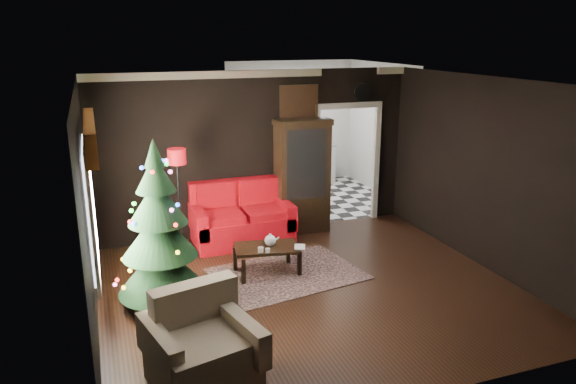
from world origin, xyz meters
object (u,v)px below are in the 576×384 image
object	(u,v)px
loveseat	(242,214)
coffee_table	(267,259)
floor_lamp	(180,206)
curio_cabinet	(302,178)
christmas_tree	(159,229)
kitchen_table	(306,186)
teapot	(270,240)
armchair	(202,344)
wall_clock	(362,92)

from	to	relation	value
loveseat	coffee_table	distance (m)	1.36
loveseat	floor_lamp	bearing A→B (deg)	-166.27
curio_cabinet	christmas_tree	bearing A→B (deg)	-142.58
loveseat	coffee_table	bearing A→B (deg)	-89.59
floor_lamp	christmas_tree	bearing A→B (deg)	-107.26
kitchen_table	teapot	bearing A→B (deg)	-120.24
christmas_tree	teapot	distance (m)	1.77
floor_lamp	coffee_table	xyz separation A→B (m)	(1.06, -1.07, -0.61)
floor_lamp	kitchen_table	bearing A→B (deg)	33.79
floor_lamp	loveseat	bearing A→B (deg)	13.73
floor_lamp	kitchen_table	world-z (taller)	floor_lamp
curio_cabinet	kitchen_table	distance (m)	1.67
loveseat	armchair	size ratio (longest dim) A/B	1.73
curio_cabinet	armchair	world-z (taller)	curio_cabinet
loveseat	wall_clock	bearing A→B (deg)	9.66
curio_cabinet	teapot	world-z (taller)	curio_cabinet
loveseat	curio_cabinet	world-z (taller)	curio_cabinet
armchair	coffee_table	distance (m)	2.73
christmas_tree	teapot	size ratio (longest dim) A/B	11.36
curio_cabinet	coffee_table	distance (m)	2.06
curio_cabinet	coffee_table	world-z (taller)	curio_cabinet
curio_cabinet	wall_clock	size ratio (longest dim) A/B	5.94
loveseat	curio_cabinet	bearing A→B (deg)	10.83
christmas_tree	wall_clock	size ratio (longest dim) A/B	6.65
armchair	coffee_table	world-z (taller)	armchair
teapot	wall_clock	bearing A→B (deg)	37.10
floor_lamp	wall_clock	bearing A→B (deg)	10.93
loveseat	kitchen_table	distance (m)	2.45
curio_cabinet	christmas_tree	distance (m)	3.39
loveseat	armchair	world-z (taller)	loveseat
loveseat	armchair	xyz separation A→B (m)	(-1.39, -3.66, -0.04)
christmas_tree	coffee_table	size ratio (longest dim) A/B	2.35
coffee_table	kitchen_table	distance (m)	3.48
wall_clock	kitchen_table	bearing A→B (deg)	113.75
christmas_tree	armchair	size ratio (longest dim) A/B	2.17
teapot	kitchen_table	distance (m)	3.45
christmas_tree	teapot	bearing A→B (deg)	17.63
loveseat	curio_cabinet	size ratio (longest dim) A/B	0.89
coffee_table	teapot	world-z (taller)	teapot
loveseat	wall_clock	xyz separation A→B (m)	(2.35, 0.40, 1.88)
christmas_tree	wall_clock	xyz separation A→B (m)	(3.89, 2.24, 1.33)
curio_cabinet	coffee_table	size ratio (longest dim) A/B	2.10
coffee_table	teapot	size ratio (longest dim) A/B	4.83
christmas_tree	armchair	bearing A→B (deg)	-85.21
coffee_table	teapot	xyz separation A→B (m)	(0.05, -0.00, 0.29)
loveseat	christmas_tree	xyz separation A→B (m)	(-1.54, -1.84, 0.55)
wall_clock	teapot	bearing A→B (deg)	-142.90
loveseat	wall_clock	world-z (taller)	wall_clock
floor_lamp	kitchen_table	xyz separation A→B (m)	(2.85, 1.91, -0.45)
teapot	armchair	bearing A→B (deg)	-121.97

